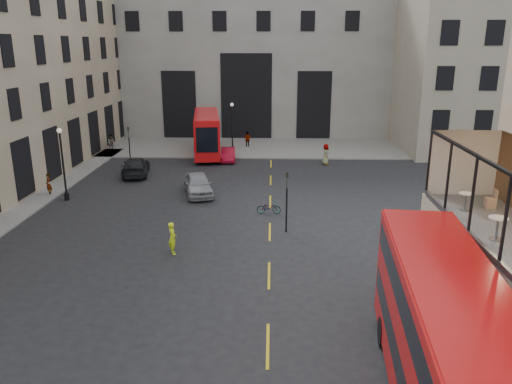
{
  "coord_description": "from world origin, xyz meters",
  "views": [
    {
      "loc": [
        -1.91,
        -16.59,
        11.08
      ],
      "look_at": [
        -2.79,
        10.46,
        3.0
      ],
      "focal_mm": 35.0,
      "sensor_mm": 36.0,
      "label": 1
    }
  ],
  "objects_px": {
    "pedestrian_c": "(248,140)",
    "bus_far": "(207,132)",
    "street_lamp_b": "(232,132)",
    "cafe_table_mid": "(498,225)",
    "cafe_chair_d": "(491,202)",
    "traffic_light_near": "(287,194)",
    "cyclist": "(172,238)",
    "car_a": "(198,184)",
    "pedestrian_a": "(112,143)",
    "street_lamp_a": "(64,168)",
    "traffic_light_far": "(129,142)",
    "pedestrian_d": "(326,154)",
    "bicycle": "(269,208)",
    "bus_near": "(447,343)",
    "car_b": "(228,154)",
    "pedestrian_e": "(49,185)",
    "pedestrian_b": "(200,143)",
    "car_c": "(136,166)",
    "cafe_table_far": "(466,199)"
  },
  "relations": [
    {
      "from": "street_lamp_b",
      "to": "pedestrian_c",
      "type": "distance_m",
      "value": 4.09
    },
    {
      "from": "pedestrian_c",
      "to": "bus_far",
      "type": "bearing_deg",
      "value": 25.83
    },
    {
      "from": "street_lamp_b",
      "to": "cafe_chair_d",
      "type": "height_order",
      "value": "cafe_chair_d"
    },
    {
      "from": "pedestrian_c",
      "to": "cafe_table_far",
      "type": "height_order",
      "value": "cafe_table_far"
    },
    {
      "from": "bus_near",
      "to": "bicycle",
      "type": "xyz_separation_m",
      "value": [
        -5.33,
        19.19,
        -2.28
      ]
    },
    {
      "from": "bus_far",
      "to": "cyclist",
      "type": "relative_size",
      "value": 6.05
    },
    {
      "from": "pedestrian_a",
      "to": "cafe_table_mid",
      "type": "relative_size",
      "value": 2.25
    },
    {
      "from": "cafe_table_mid",
      "to": "cafe_chair_d",
      "type": "distance_m",
      "value": 3.7
    },
    {
      "from": "pedestrian_a",
      "to": "cafe_table_far",
      "type": "distance_m",
      "value": 41.09
    },
    {
      "from": "street_lamp_b",
      "to": "bicycle",
      "type": "relative_size",
      "value": 3.36
    },
    {
      "from": "street_lamp_a",
      "to": "cafe_table_mid",
      "type": "distance_m",
      "value": 29.41
    },
    {
      "from": "pedestrian_a",
      "to": "pedestrian_e",
      "type": "height_order",
      "value": "pedestrian_a"
    },
    {
      "from": "cafe_table_far",
      "to": "cafe_chair_d",
      "type": "relative_size",
      "value": 0.92
    },
    {
      "from": "car_b",
      "to": "pedestrian_e",
      "type": "bearing_deg",
      "value": -141.33
    },
    {
      "from": "traffic_light_far",
      "to": "pedestrian_b",
      "type": "distance_m",
      "value": 9.9
    },
    {
      "from": "bicycle",
      "to": "pedestrian_d",
      "type": "bearing_deg",
      "value": -19.05
    },
    {
      "from": "bicycle",
      "to": "pedestrian_e",
      "type": "relative_size",
      "value": 0.93
    },
    {
      "from": "bus_near",
      "to": "traffic_light_far",
      "type": "bearing_deg",
      "value": 119.89
    },
    {
      "from": "car_a",
      "to": "car_b",
      "type": "bearing_deg",
      "value": 68.85
    },
    {
      "from": "pedestrian_d",
      "to": "pedestrian_c",
      "type": "bearing_deg",
      "value": 32.41
    },
    {
      "from": "traffic_light_near",
      "to": "bus_far",
      "type": "distance_m",
      "value": 23.28
    },
    {
      "from": "car_c",
      "to": "bicycle",
      "type": "height_order",
      "value": "car_c"
    },
    {
      "from": "pedestrian_b",
      "to": "car_a",
      "type": "bearing_deg",
      "value": -113.83
    },
    {
      "from": "cafe_table_mid",
      "to": "car_a",
      "type": "bearing_deg",
      "value": 123.64
    },
    {
      "from": "traffic_light_far",
      "to": "pedestrian_a",
      "type": "height_order",
      "value": "traffic_light_far"
    },
    {
      "from": "pedestrian_e",
      "to": "pedestrian_a",
      "type": "bearing_deg",
      "value": 162.46
    },
    {
      "from": "pedestrian_e",
      "to": "cafe_table_mid",
      "type": "relative_size",
      "value": 2.12
    },
    {
      "from": "pedestrian_d",
      "to": "cafe_table_mid",
      "type": "relative_size",
      "value": 2.45
    },
    {
      "from": "cafe_chair_d",
      "to": "cyclist",
      "type": "bearing_deg",
      "value": 159.35
    },
    {
      "from": "bus_far",
      "to": "cafe_chair_d",
      "type": "height_order",
      "value": "cafe_chair_d"
    },
    {
      "from": "car_c",
      "to": "bicycle",
      "type": "relative_size",
      "value": 3.33
    },
    {
      "from": "pedestrian_e",
      "to": "cafe_table_far",
      "type": "xyz_separation_m",
      "value": [
        24.67,
        -16.27,
        4.22
      ]
    },
    {
      "from": "cafe_chair_d",
      "to": "bus_near",
      "type": "bearing_deg",
      "value": -118.96
    },
    {
      "from": "car_b",
      "to": "pedestrian_b",
      "type": "height_order",
      "value": "pedestrian_b"
    },
    {
      "from": "bus_far",
      "to": "pedestrian_b",
      "type": "xyz_separation_m",
      "value": [
        -1.0,
        2.15,
        -1.59
      ]
    },
    {
      "from": "street_lamp_a",
      "to": "cafe_chair_d",
      "type": "height_order",
      "value": "cafe_chair_d"
    },
    {
      "from": "cafe_table_mid",
      "to": "cafe_chair_d",
      "type": "xyz_separation_m",
      "value": [
        1.23,
        3.48,
        -0.29
      ]
    },
    {
      "from": "bus_far",
      "to": "street_lamp_b",
      "type": "bearing_deg",
      "value": 0.02
    },
    {
      "from": "street_lamp_b",
      "to": "cafe_chair_d",
      "type": "distance_m",
      "value": 33.6
    },
    {
      "from": "traffic_light_far",
      "to": "pedestrian_c",
      "type": "relative_size",
      "value": 2.1
    },
    {
      "from": "car_a",
      "to": "cafe_chair_d",
      "type": "relative_size",
      "value": 6.05
    },
    {
      "from": "bus_far",
      "to": "cafe_chair_d",
      "type": "xyz_separation_m",
      "value": [
        15.69,
        -30.86,
        2.44
      ]
    },
    {
      "from": "street_lamp_b",
      "to": "car_b",
      "type": "distance_m",
      "value": 3.37
    },
    {
      "from": "bicycle",
      "to": "pedestrian_c",
      "type": "distance_m",
      "value": 22.25
    },
    {
      "from": "bus_far",
      "to": "car_c",
      "type": "distance_m",
      "value": 10.15
    },
    {
      "from": "car_b",
      "to": "pedestrian_a",
      "type": "height_order",
      "value": "pedestrian_a"
    },
    {
      "from": "car_a",
      "to": "pedestrian_a",
      "type": "xyz_separation_m",
      "value": [
        -11.49,
        15.52,
        0.1
      ]
    },
    {
      "from": "traffic_light_far",
      "to": "street_lamp_a",
      "type": "height_order",
      "value": "street_lamp_a"
    },
    {
      "from": "street_lamp_a",
      "to": "cyclist",
      "type": "bearing_deg",
      "value": -44.23
    },
    {
      "from": "street_lamp_b",
      "to": "bicycle",
      "type": "bearing_deg",
      "value": -78.08
    }
  ]
}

